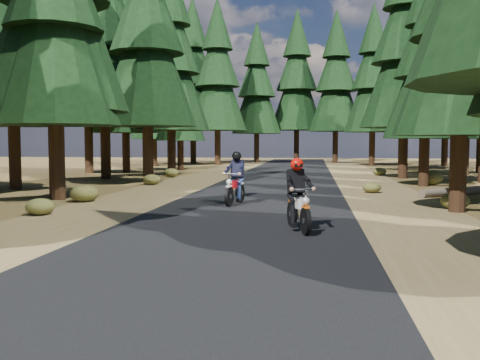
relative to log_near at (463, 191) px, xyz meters
name	(u,v)px	position (x,y,z in m)	size (l,w,h in m)	color
ground	(231,233)	(-7.68, -9.97, -0.16)	(120.00, 120.00, 0.00)	#4D3B1B
road	(255,206)	(-7.68, -4.97, -0.15)	(6.00, 100.00, 0.01)	black
shoulder_l	(117,204)	(-12.28, -4.97, -0.16)	(3.20, 100.00, 0.01)	brown
shoulder_r	(403,209)	(-3.08, -4.97, -0.16)	(3.20, 100.00, 0.01)	brown
pine_forest	(284,46)	(-7.70, 11.07, 7.73)	(34.59, 55.08, 16.32)	black
log_near	(463,191)	(0.00, 0.00, 0.00)	(0.32, 0.32, 4.72)	#4C4233
understory_shrubs	(298,193)	(-6.35, -3.26, 0.12)	(15.04, 31.88, 0.71)	#474C1E
rider_lead	(298,207)	(-6.16, -9.54, 0.41)	(1.08, 1.97, 1.68)	silver
rider_follow	(235,187)	(-8.38, -4.54, 0.43)	(0.89, 2.03, 1.75)	maroon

